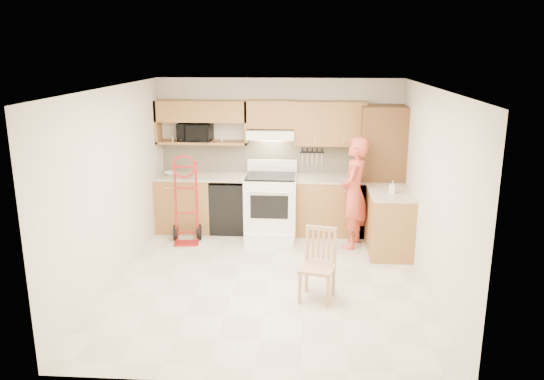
# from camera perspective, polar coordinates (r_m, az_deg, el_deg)

# --- Properties ---
(floor) EXTENTS (4.00, 4.50, 0.02)m
(floor) POSITION_cam_1_polar(r_m,az_deg,el_deg) (7.11, -0.27, -9.72)
(floor) COLOR beige
(floor) RESTS_ON ground
(ceiling) EXTENTS (4.00, 4.50, 0.02)m
(ceiling) POSITION_cam_1_polar(r_m,az_deg,el_deg) (6.48, -0.30, 10.98)
(ceiling) COLOR white
(ceiling) RESTS_ON ground
(wall_back) EXTENTS (4.00, 0.02, 2.50)m
(wall_back) POSITION_cam_1_polar(r_m,az_deg,el_deg) (8.89, 0.77, 3.85)
(wall_back) COLOR beige
(wall_back) RESTS_ON ground
(wall_front) EXTENTS (4.00, 0.02, 2.50)m
(wall_front) POSITION_cam_1_polar(r_m,az_deg,el_deg) (4.54, -2.36, -7.12)
(wall_front) COLOR beige
(wall_front) RESTS_ON ground
(wall_left) EXTENTS (0.02, 4.50, 2.50)m
(wall_left) POSITION_cam_1_polar(r_m,az_deg,el_deg) (7.11, -16.66, 0.41)
(wall_left) COLOR beige
(wall_left) RESTS_ON ground
(wall_right) EXTENTS (0.02, 4.50, 2.50)m
(wall_right) POSITION_cam_1_polar(r_m,az_deg,el_deg) (6.84, 16.74, -0.15)
(wall_right) COLOR beige
(wall_right) RESTS_ON ground
(backsplash) EXTENTS (3.92, 0.03, 0.55)m
(backsplash) POSITION_cam_1_polar(r_m,az_deg,el_deg) (8.87, 0.76, 3.50)
(backsplash) COLOR beige
(backsplash) RESTS_ON wall_back
(lower_cab_left) EXTENTS (0.90, 0.60, 0.90)m
(lower_cab_left) POSITION_cam_1_polar(r_m,az_deg,el_deg) (8.99, -9.28, -1.46)
(lower_cab_left) COLOR #A4743C
(lower_cab_left) RESTS_ON ground
(dishwasher) EXTENTS (0.60, 0.60, 0.85)m
(dishwasher) POSITION_cam_1_polar(r_m,az_deg,el_deg) (8.86, -4.54, -1.72)
(dishwasher) COLOR black
(dishwasher) RESTS_ON ground
(lower_cab_right) EXTENTS (1.14, 0.60, 0.90)m
(lower_cab_right) POSITION_cam_1_polar(r_m,az_deg,el_deg) (8.77, 6.06, -1.77)
(lower_cab_right) COLOR #A4743C
(lower_cab_right) RESTS_ON ground
(countertop_left) EXTENTS (1.50, 0.63, 0.04)m
(countertop_left) POSITION_cam_1_polar(r_m,az_deg,el_deg) (8.81, -7.50, 1.43)
(countertop_left) COLOR #C0B099
(countertop_left) RESTS_ON lower_cab_left
(countertop_right) EXTENTS (1.14, 0.63, 0.04)m
(countertop_right) POSITION_cam_1_polar(r_m,az_deg,el_deg) (8.65, 6.15, 1.22)
(countertop_right) COLOR #C0B099
(countertop_right) RESTS_ON lower_cab_right
(cab_return_right) EXTENTS (0.60, 1.00, 0.90)m
(cab_return_right) POSITION_cam_1_polar(r_m,az_deg,el_deg) (8.09, 12.44, -3.48)
(cab_return_right) COLOR #A4743C
(cab_return_right) RESTS_ON ground
(countertop_return) EXTENTS (0.63, 1.00, 0.04)m
(countertop_return) POSITION_cam_1_polar(r_m,az_deg,el_deg) (7.96, 12.62, -0.26)
(countertop_return) COLOR #C0B099
(countertop_return) RESTS_ON cab_return_right
(pantry_tall) EXTENTS (0.70, 0.60, 2.10)m
(pantry_tall) POSITION_cam_1_polar(r_m,az_deg,el_deg) (8.69, 11.58, 1.95)
(pantry_tall) COLOR brown
(pantry_tall) RESTS_ON ground
(upper_cab_left) EXTENTS (1.50, 0.33, 0.34)m
(upper_cab_left) POSITION_cam_1_polar(r_m,az_deg,el_deg) (8.76, -7.56, 8.40)
(upper_cab_left) COLOR #A4743C
(upper_cab_left) RESTS_ON wall_back
(upper_shelf_mw) EXTENTS (1.50, 0.33, 0.04)m
(upper_shelf_mw) POSITION_cam_1_polar(r_m,az_deg,el_deg) (8.83, -7.45, 5.11)
(upper_shelf_mw) COLOR #A4743C
(upper_shelf_mw) RESTS_ON wall_back
(upper_cab_center) EXTENTS (0.76, 0.33, 0.44)m
(upper_cab_center) POSITION_cam_1_polar(r_m,az_deg,el_deg) (8.61, -0.09, 8.15)
(upper_cab_center) COLOR #A4743C
(upper_cab_center) RESTS_ON wall_back
(upper_cab_right) EXTENTS (1.14, 0.33, 0.70)m
(upper_cab_right) POSITION_cam_1_polar(r_m,az_deg,el_deg) (8.62, 6.28, 7.12)
(upper_cab_right) COLOR #A4743C
(upper_cab_right) RESTS_ON wall_back
(range_hood) EXTENTS (0.76, 0.46, 0.14)m
(range_hood) POSITION_cam_1_polar(r_m,az_deg,el_deg) (8.59, -0.12, 6.04)
(range_hood) COLOR white
(range_hood) RESTS_ON wall_back
(knife_strip) EXTENTS (0.40, 0.05, 0.29)m
(knife_strip) POSITION_cam_1_polar(r_m,az_deg,el_deg) (8.82, 4.32, 3.66)
(knife_strip) COLOR black
(knife_strip) RESTS_ON backsplash
(microwave) EXTENTS (0.56, 0.40, 0.30)m
(microwave) POSITION_cam_1_polar(r_m,az_deg,el_deg) (8.83, -8.23, 6.18)
(microwave) COLOR black
(microwave) RESTS_ON upper_shelf_mw
(range) EXTENTS (0.81, 1.07, 1.20)m
(range) POSITION_cam_1_polar(r_m,az_deg,el_deg) (8.48, -0.16, -1.22)
(range) COLOR white
(range) RESTS_ON ground
(person) EXTENTS (0.57, 0.71, 1.70)m
(person) POSITION_cam_1_polar(r_m,az_deg,el_deg) (8.11, 8.77, -0.31)
(person) COLOR #D24B38
(person) RESTS_ON ground
(hand_truck) EXTENTS (0.55, 0.51, 1.26)m
(hand_truck) POSITION_cam_1_polar(r_m,az_deg,el_deg) (8.35, -9.25, -1.46)
(hand_truck) COLOR #A21818
(hand_truck) RESTS_ON ground
(dining_chair) EXTENTS (0.48, 0.51, 0.88)m
(dining_chair) POSITION_cam_1_polar(r_m,az_deg,el_deg) (6.45, 4.89, -8.08)
(dining_chair) COLOR tan
(dining_chair) RESTS_ON ground
(soap_bottle) EXTENTS (0.10, 0.10, 0.18)m
(soap_bottle) POSITION_cam_1_polar(r_m,az_deg,el_deg) (7.83, 12.78, 0.32)
(soap_bottle) COLOR white
(soap_bottle) RESTS_ON countertop_return
(bowl) EXTENTS (0.27, 0.27, 0.05)m
(bowl) POSITION_cam_1_polar(r_m,az_deg,el_deg) (8.92, -10.79, 1.76)
(bowl) COLOR white
(bowl) RESTS_ON countertop_left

